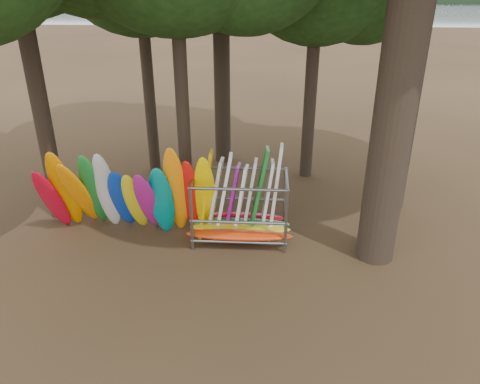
{
  "coord_description": "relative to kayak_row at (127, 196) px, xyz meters",
  "views": [
    {
      "loc": [
        1.3,
        -10.98,
        7.36
      ],
      "look_at": [
        0.53,
        1.5,
        1.4
      ],
      "focal_mm": 35.0,
      "sensor_mm": 36.0,
      "label": 1
    }
  ],
  "objects": [
    {
      "name": "ground",
      "position": [
        2.8,
        -1.2,
        -1.31
      ],
      "size": [
        120.0,
        120.0,
        0.0
      ],
      "primitive_type": "plane",
      "color": "#47331E",
      "rests_on": "ground"
    },
    {
      "name": "kayak_row",
      "position": [
        0.0,
        0.0,
        0.0
      ],
      "size": [
        5.37,
        2.09,
        3.19
      ],
      "color": "red",
      "rests_on": "ground"
    },
    {
      "name": "lake",
      "position": [
        2.8,
        58.8,
        -1.31
      ],
      "size": [
        160.0,
        160.0,
        0.0
      ],
      "primitive_type": "plane",
      "color": "gray",
      "rests_on": "ground"
    },
    {
      "name": "storage_rack",
      "position": [
        3.36,
        0.03,
        -0.36
      ],
      "size": [
        3.12,
        1.61,
        2.92
      ],
      "color": "slate",
      "rests_on": "ground"
    }
  ]
}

